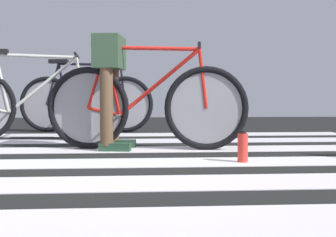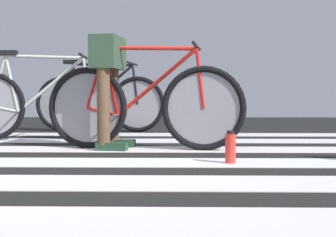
{
  "view_description": "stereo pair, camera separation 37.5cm",
  "coord_description": "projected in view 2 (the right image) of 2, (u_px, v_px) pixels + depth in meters",
  "views": [
    {
      "loc": [
        0.19,
        -2.97,
        0.48
      ],
      "look_at": [
        0.49,
        1.16,
        0.28
      ],
      "focal_mm": 48.67,
      "sensor_mm": 36.0,
      "label": 1
    },
    {
      "loc": [
        0.57,
        -2.97,
        0.48
      ],
      "look_at": [
        0.49,
        1.16,
        0.28
      ],
      "focal_mm": 48.67,
      "sensor_mm": 36.0,
      "label": 2
    }
  ],
  "objects": [
    {
      "name": "bicycle_2_of_3",
      "position": [
        40.0,
        103.0,
        4.74
      ],
      "size": [
        1.74,
        0.52,
        0.93
      ],
      "rotation": [
        0.0,
        0.0,
        0.06
      ],
      "color": "black",
      "rests_on": "ground"
    },
    {
      "name": "crosswalk_markings",
      "position": [
        83.0,
        171.0,
        2.78
      ],
      "size": [
        5.45,
        5.76,
        0.0
      ],
      "color": "silver",
      "rests_on": "ground"
    },
    {
      "name": "cyclist_1_of_3",
      "position": [
        109.0,
        77.0,
        3.94
      ],
      "size": [
        0.36,
        0.44,
        0.97
      ],
      "rotation": [
        0.0,
        0.0,
        -0.14
      ],
      "color": "brown",
      "rests_on": "ground"
    },
    {
      "name": "ground",
      "position": [
        91.0,
        167.0,
        3.0
      ],
      "size": [
        18.0,
        14.0,
        0.02
      ],
      "color": "black"
    },
    {
      "name": "bicycle_3_of_3",
      "position": [
        99.0,
        102.0,
        5.91
      ],
      "size": [
        1.73,
        0.52,
        0.93
      ],
      "rotation": [
        0.0,
        0.0,
        -0.13
      ],
      "color": "black",
      "rests_on": "ground"
    },
    {
      "name": "bicycle_1_of_3",
      "position": [
        144.0,
        105.0,
        3.91
      ],
      "size": [
        1.73,
        0.53,
        0.93
      ],
      "rotation": [
        0.0,
        0.0,
        -0.14
      ],
      "color": "black",
      "rests_on": "ground"
    },
    {
      "name": "water_bottle",
      "position": [
        230.0,
        148.0,
        3.1
      ],
      "size": [
        0.07,
        0.07,
        0.23
      ],
      "color": "red",
      "rests_on": "ground"
    }
  ]
}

